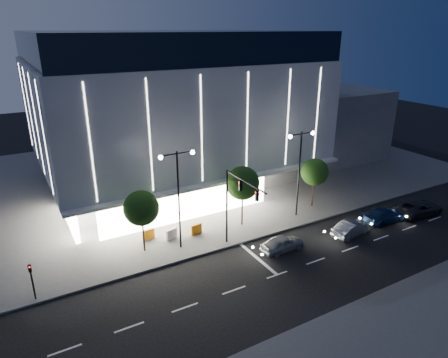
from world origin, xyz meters
TOP-DOWN VIEW (x-y plane):
  - ground at (0.00, 0.00)m, footprint 160.00×160.00m
  - sidewalk_museum at (5.00, 24.00)m, footprint 70.00×40.00m
  - sidewalk_near at (5.00, -12.00)m, footprint 70.00×10.00m
  - museum at (2.98, 22.31)m, footprint 30.00×25.80m
  - annex_building at (26.00, 24.00)m, footprint 16.00×20.00m
  - traffic_mast at (1.00, 3.34)m, footprint 0.33×5.89m
  - street_lamp_west at (-3.00, 6.00)m, footprint 3.16×0.36m
  - street_lamp_east at (10.00, 6.00)m, footprint 3.16×0.36m
  - ped_signal_far at (-15.00, 4.50)m, footprint 0.22×0.24m
  - tree_left at (-5.97, 7.02)m, footprint 3.02×3.02m
  - tree_mid at (4.03, 7.02)m, footprint 3.25×3.25m
  - tree_right at (13.03, 7.02)m, footprint 2.91×2.91m
  - car_lead at (4.59, 1.28)m, footprint 4.06×1.70m
  - car_second at (11.98, 0.31)m, footprint 4.51×2.08m
  - car_third at (16.93, 0.64)m, footprint 5.02×2.23m
  - car_fourth at (21.30, 0.03)m, footprint 5.62×2.92m
  - barrier_a at (-4.99, 8.71)m, footprint 1.12×0.37m
  - barrier_b at (-3.15, 7.74)m, footprint 1.13×0.55m
  - barrier_c at (-0.76, 7.46)m, footprint 1.12×0.38m

SIDE VIEW (x-z plane):
  - ground at x=0.00m, z-range 0.00..0.00m
  - sidewalk_museum at x=5.00m, z-range 0.00..0.15m
  - sidewalk_near at x=5.00m, z-range 0.00..0.15m
  - barrier_a at x=-4.99m, z-range 0.15..1.15m
  - barrier_b at x=-3.15m, z-range 0.15..1.15m
  - barrier_c at x=-0.76m, z-range 0.15..1.15m
  - car_lead at x=4.59m, z-range 0.00..1.37m
  - car_second at x=11.98m, z-range 0.00..1.43m
  - car_third at x=16.93m, z-range 0.00..1.43m
  - car_fourth at x=21.30m, z-range 0.00..1.51m
  - ped_signal_far at x=-15.00m, z-range 0.39..3.39m
  - tree_right at x=13.03m, z-range 1.13..6.64m
  - tree_left at x=-5.97m, z-range 1.17..6.90m
  - tree_mid at x=4.03m, z-range 1.26..7.41m
  - annex_building at x=26.00m, z-range 0.00..10.00m
  - traffic_mast at x=1.00m, z-range 1.49..8.56m
  - street_lamp_west at x=-3.00m, z-range 1.46..10.46m
  - street_lamp_east at x=10.00m, z-range 1.46..10.46m
  - museum at x=2.98m, z-range 0.27..18.27m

